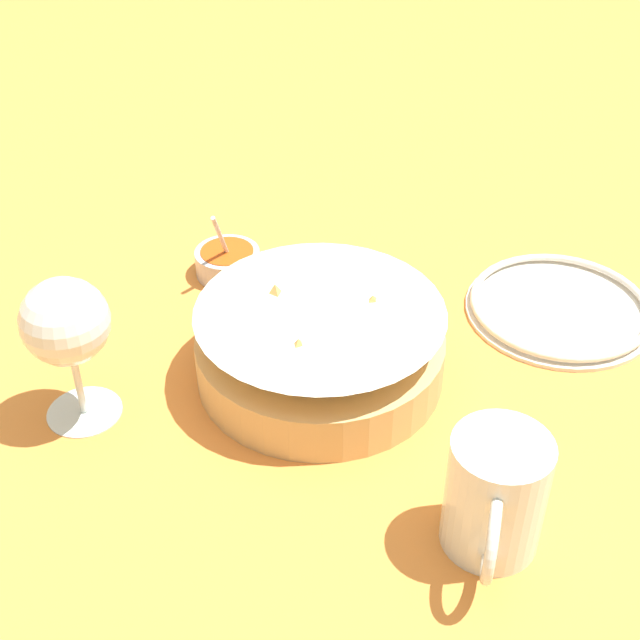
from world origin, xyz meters
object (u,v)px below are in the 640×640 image
Objects in this scene: food_basket at (320,346)px; side_plate at (559,307)px; sauce_cup at (228,261)px; beer_mug at (495,499)px; wine_glass at (66,326)px.

side_plate is at bearing 124.63° from food_basket.
beer_mug is at bearing 45.26° from sauce_cup.
side_plate is at bearing 171.14° from beer_mug.
side_plate is (-0.27, 0.44, -0.10)m from wine_glass.
sauce_cup is at bearing -134.74° from beer_mug.
sauce_cup is 0.80× the size of beer_mug.
side_plate is at bearing 121.10° from wine_glass.
food_basket is 0.21m from sauce_cup.
sauce_cup is at bearing -88.67° from side_plate.
beer_mug is (0.07, 0.39, -0.06)m from wine_glass.
wine_glass is 1.24× the size of beer_mug.
beer_mug is at bearing 46.71° from food_basket.
sauce_cup reaches higher than side_plate.
food_basket is 2.02× the size of beer_mug.
wine_glass is at bearing -58.90° from side_plate.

